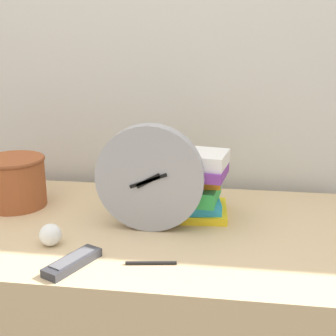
% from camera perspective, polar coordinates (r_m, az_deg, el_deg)
% --- Properties ---
extents(wall_back, '(6.00, 0.04, 2.40)m').
position_cam_1_polar(wall_back, '(1.62, -1.36, 13.33)').
color(wall_back, beige).
rests_on(wall_back, ground_plane).
extents(desk_clock, '(0.29, 0.05, 0.29)m').
position_cam_1_polar(desk_clock, '(1.25, -2.25, -1.27)').
color(desk_clock, '#99999E').
rests_on(desk_clock, desk).
extents(book_stack, '(0.26, 0.21, 0.20)m').
position_cam_1_polar(book_stack, '(1.35, 2.06, -2.10)').
color(book_stack, yellow).
rests_on(book_stack, desk).
extents(basket, '(0.19, 0.19, 0.15)m').
position_cam_1_polar(basket, '(1.51, -18.21, -1.42)').
color(basket, '#994C28').
rests_on(basket, desk).
extents(tv_remote, '(0.11, 0.16, 0.02)m').
position_cam_1_polar(tv_remote, '(1.13, -11.56, -11.18)').
color(tv_remote, '#333338').
rests_on(tv_remote, desk).
extents(crumpled_paper_ball, '(0.06, 0.06, 0.06)m').
position_cam_1_polar(crumpled_paper_ball, '(1.23, -14.14, -7.90)').
color(crumpled_paper_ball, white).
rests_on(crumpled_paper_ball, desk).
extents(pen, '(0.12, 0.03, 0.01)m').
position_cam_1_polar(pen, '(1.12, -2.08, -11.49)').
color(pen, black).
rests_on(pen, desk).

